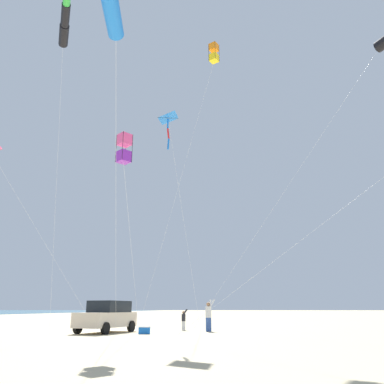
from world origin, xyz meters
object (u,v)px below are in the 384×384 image
Objects in this scene: cooler_box at (144,330)px; kite_box_long_streamer_left at (124,149)px; parked_car at (107,316)px; kite_windsock_teal_far_right at (66,9)px; kite_box_orange_high_right at (214,53)px; person_child_green_jacket at (184,319)px; kite_delta_checkered_midright at (168,118)px; person_adult_flyer at (209,314)px.

kite_box_long_streamer_left reaches higher than cooler_box.
kite_windsock_teal_far_right reaches higher than parked_car.
person_child_green_jacket is at bearing 115.22° from kite_box_orange_high_right.
cooler_box is 0.06× the size of kite_box_long_streamer_left.
kite_box_long_streamer_left is at bearing -106.78° from kite_delta_checkered_midright.
parked_car is 7.42× the size of cooler_box.
person_adult_flyer reaches higher than person_child_green_jacket.
person_child_green_jacket is 13.31m from kite_delta_checkered_midright.
person_adult_flyer is 19.03m from kite_windsock_teal_far_right.
kite_box_orange_high_right reaches higher than kite_windsock_teal_far_right.
kite_box_orange_high_right is at bearing -79.18° from person_adult_flyer.
kite_delta_checkered_midright is 7.72m from kite_windsock_teal_far_right.
kite_windsock_teal_far_right is at bearing -89.05° from parked_car.
person_child_green_jacket is 0.09× the size of kite_windsock_teal_far_right.
cooler_box is at bearing 74.70° from kite_windsock_teal_far_right.
person_adult_flyer is 0.18× the size of kite_box_long_streamer_left.
person_child_green_jacket is at bearing 67.31° from cooler_box.
person_adult_flyer is 0.13× the size of kite_windsock_teal_far_right.
person_child_green_jacket is at bearing 36.78° from parked_car.
person_child_green_jacket is 13.67m from kite_box_long_streamer_left.
person_adult_flyer is at bearing 71.98° from kite_box_long_streamer_left.
parked_car is at bearing 138.08° from kite_delta_checkered_midright.
kite_delta_checkered_midright is at bearing -41.92° from parked_car.
kite_delta_checkered_midright is at bearing -150.49° from kite_box_orange_high_right.
parked_car reaches higher than cooler_box.
person_adult_flyer is 12.74m from kite_box_long_streamer_left.
parked_car is 17.98m from kite_box_orange_high_right.
kite_delta_checkered_midright reaches higher than cooler_box.
person_adult_flyer is at bearing 63.03° from kite_windsock_teal_far_right.
cooler_box is 4.57m from person_child_green_jacket.
person_child_green_jacket is 0.11× the size of kite_delta_checkered_midright.
parked_car is at bearing 159.01° from cooler_box.
cooler_box is at bearing -112.69° from person_child_green_jacket.
kite_delta_checkered_midright is at bearing -108.95° from person_adult_flyer.
kite_box_long_streamer_left reaches higher than person_child_green_jacket.
parked_car is 0.43× the size of kite_box_long_streamer_left.
parked_car is 0.37× the size of kite_delta_checkered_midright.
parked_car is 5.36m from person_child_green_jacket.
person_adult_flyer is at bearing 39.26° from cooler_box.
kite_windsock_teal_far_right is (-4.13, -12.89, 14.23)m from person_child_green_jacket.
kite_box_long_streamer_left is at bearing -87.56° from cooler_box.
kite_box_orange_high_right is (6.67, 7.50, 2.47)m from kite_windsock_teal_far_right.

